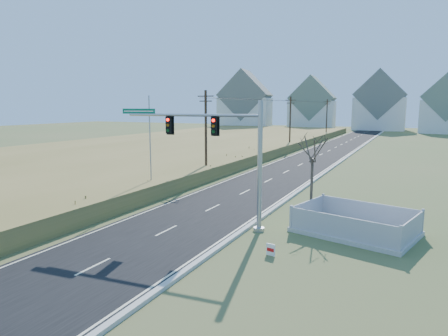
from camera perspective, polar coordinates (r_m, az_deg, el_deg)
ground at (r=25.93m, az=-5.73°, el=-7.79°), size 260.00×260.00×0.00m
road at (r=72.69m, az=15.38°, el=2.70°), size 8.00×180.00×0.06m
curb at (r=72.05m, az=18.63°, el=2.55°), size 0.30×180.00×0.18m
reed_marsh at (r=71.81m, az=-5.36°, el=3.40°), size 38.00×110.00×1.30m
utility_pole_near at (r=41.18m, az=-2.61°, el=5.05°), size 1.80×0.26×9.00m
utility_pole_mid at (r=69.01m, az=9.42°, el=6.46°), size 1.80×0.26×9.00m
utility_pole_far at (r=98.13m, az=14.46°, el=6.97°), size 1.80×0.26×9.00m
condo_nw at (r=131.45m, az=3.04°, el=8.96°), size 17.69×13.38×19.05m
condo_nnw at (r=132.81m, az=12.47°, el=8.43°), size 14.93×11.17×17.03m
condo_n at (r=133.58m, az=21.35°, el=8.33°), size 15.27×10.20×18.54m
condo_ne at (r=125.31m, az=29.31°, el=7.46°), size 14.12×10.51×16.52m
traffic_signal_mast at (r=23.88m, az=0.77°, el=2.34°), size 9.70×1.11×7.74m
fence_enclosure at (r=24.88m, az=18.21°, el=-8.23°), size 7.39×5.90×1.49m
open_sign at (r=20.42m, az=6.68°, el=-11.52°), size 0.49×0.14×0.60m
flagpole at (r=33.44m, az=-10.46°, el=1.63°), size 0.37×0.37×8.25m
bare_tree at (r=26.73m, az=12.59°, el=2.97°), size 2.23×2.23×5.92m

